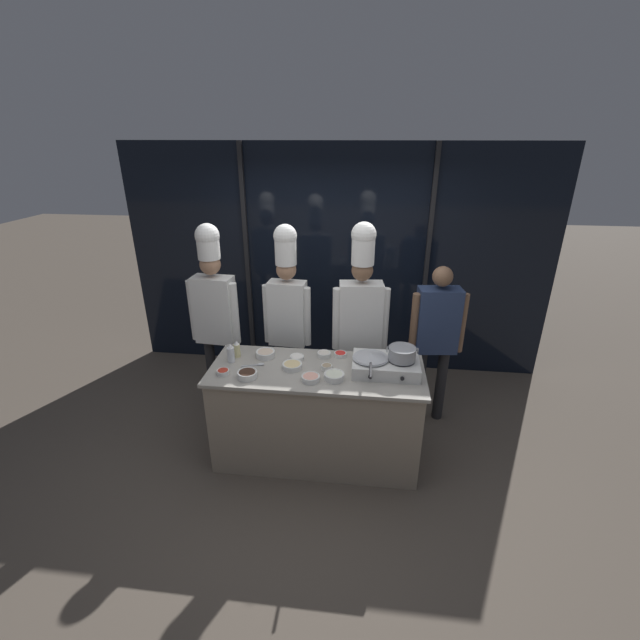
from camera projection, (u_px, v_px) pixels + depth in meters
ground_plane at (317, 454)px, 4.01m from camera, size 24.00×24.00×0.00m
window_wall_back at (335, 263)px, 5.11m from camera, size 5.02×0.09×2.70m
demo_counter at (317, 413)px, 3.83m from camera, size 1.83×0.73×0.91m
portable_stove at (386, 365)px, 3.59m from camera, size 0.55×0.39×0.12m
frying_pan at (371, 356)px, 3.57m from camera, size 0.31×0.53×0.04m
stock_pot at (402, 353)px, 3.53m from camera, size 0.26×0.23×0.11m
squeeze_bottle_clear at (231, 353)px, 3.74m from camera, size 0.06×0.06×0.18m
squeeze_bottle_oil at (237, 349)px, 3.83m from camera, size 0.06×0.06×0.16m
prep_bowl_ginger at (292, 365)px, 3.65m from camera, size 0.17×0.17×0.05m
prep_bowl_soy_glaze at (247, 374)px, 3.51m from camera, size 0.17×0.17×0.06m
prep_bowl_bean_sprouts at (334, 376)px, 3.48m from camera, size 0.17×0.17×0.06m
prep_bowl_shrimp at (311, 378)px, 3.47m from camera, size 0.15×0.15×0.05m
prep_bowl_mushrooms at (327, 367)px, 3.63m from camera, size 0.09×0.09×0.05m
prep_bowl_rice at (297, 357)px, 3.80m from camera, size 0.13×0.13×0.04m
prep_bowl_chicken at (265, 353)px, 3.84m from camera, size 0.17×0.17×0.06m
prep_bowl_bell_pepper at (340, 354)px, 3.86m from camera, size 0.11×0.11×0.04m
prep_bowl_onion at (324, 354)px, 3.84m from camera, size 0.12×0.12×0.04m
prep_bowl_chili_flakes at (223, 372)px, 3.56m from camera, size 0.11×0.11×0.04m
serving_spoon_slotted at (257, 365)px, 3.70m from camera, size 0.20×0.09×0.02m
chef_head at (214, 305)px, 4.19m from camera, size 0.51×0.23×2.01m
chef_sous at (287, 306)px, 4.19m from camera, size 0.48×0.22×2.01m
chef_line at (361, 311)px, 4.05m from camera, size 0.53×0.25×2.06m
person_guest at (436, 331)px, 4.14m from camera, size 0.53×0.25×1.65m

